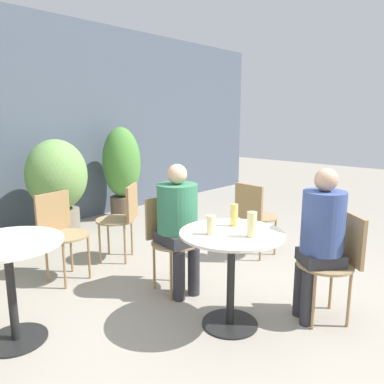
{
  "coord_description": "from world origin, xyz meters",
  "views": [
    {
      "loc": [
        -2.34,
        -1.59,
        1.59
      ],
      "look_at": [
        -0.17,
        0.38,
        1.0
      ],
      "focal_mm": 35.0,
      "sensor_mm": 36.0,
      "label": 1
    }
  ],
  "objects": [
    {
      "name": "ground_plane",
      "position": [
        0.0,
        0.0,
        0.0
      ],
      "size": [
        20.0,
        20.0,
        0.0
      ],
      "primitive_type": "plane",
      "color": "gray"
    },
    {
      "name": "bistro_chair_0",
      "position": [
        0.46,
        -0.56,
        0.53
      ],
      "size": [
        0.5,
        0.5,
        0.86
      ],
      "rotation": [
        0.0,
        0.0,
        -2.28
      ],
      "color": "#997F56",
      "rests_on": "ground_plane"
    },
    {
      "name": "seated_person_1",
      "position": [
        -0.05,
        0.66,
        0.71
      ],
      "size": [
        0.37,
        0.4,
        1.19
      ],
      "rotation": [
        0.0,
        0.0,
        -0.19
      ],
      "color": "#2D2D33",
      "rests_on": "ground_plane"
    },
    {
      "name": "beer_glass_0",
      "position": [
        -0.17,
        -0.18,
        0.84
      ],
      "size": [
        0.07,
        0.07,
        0.18
      ],
      "color": "beige",
      "rests_on": "cafe_table_near"
    },
    {
      "name": "seated_person_0",
      "position": [
        0.35,
        -0.47,
        0.73
      ],
      "size": [
        0.41,
        0.41,
        1.22
      ],
      "rotation": [
        0.0,
        0.0,
        4.0
      ],
      "color": "#2D2D33",
      "rests_on": "ground_plane"
    },
    {
      "name": "cafe_table_near",
      "position": [
        -0.17,
        -0.02,
        0.57
      ],
      "size": [
        0.78,
        0.78,
        0.75
      ],
      "color": "black",
      "rests_on": "ground_plane"
    },
    {
      "name": "beer_glass_2",
      "position": [
        -0.32,
        0.06,
        0.82
      ],
      "size": [
        0.06,
        0.06,
        0.14
      ],
      "color": "beige",
      "rests_on": "cafe_table_near"
    },
    {
      "name": "bistro_chair_4",
      "position": [
        0.12,
        1.69,
        0.53
      ],
      "size": [
        0.49,
        0.5,
        0.86
      ],
      "rotation": [
        0.0,
        0.0,
        3.77
      ],
      "color": "#997F56",
      "rests_on": "ground_plane"
    },
    {
      "name": "bistro_chair_2",
      "position": [
        -0.6,
        1.75,
        0.53
      ],
      "size": [
        0.44,
        0.45,
        0.86
      ],
      "rotation": [
        0.0,
        0.0,
        0.11
      ],
      "color": "#997F56",
      "rests_on": "ground_plane"
    },
    {
      "name": "bistro_chair_1",
      "position": [
        -0.02,
        0.81,
        0.53
      ],
      "size": [
        0.44,
        0.46,
        0.86
      ],
      "rotation": [
        0.0,
        0.0,
        -0.19
      ],
      "color": "#997F56",
      "rests_on": "ground_plane"
    },
    {
      "name": "bistro_chair_5",
      "position": [
        1.17,
        0.66,
        0.53
      ],
      "size": [
        0.44,
        0.44,
        0.86
      ],
      "rotation": [
        0.0,
        0.0,
        1.49
      ],
      "color": "#997F56",
      "rests_on": "ground_plane"
    },
    {
      "name": "storefront_wall",
      "position": [
        0.0,
        3.6,
        1.5
      ],
      "size": [
        10.0,
        0.06,
        3.0
      ],
      "color": "#4C5666",
      "rests_on": "ground_plane"
    },
    {
      "name": "beer_glass_1",
      "position": [
        -0.03,
        0.07,
        0.84
      ],
      "size": [
        0.06,
        0.06,
        0.18
      ],
      "color": "#DBC65B",
      "rests_on": "cafe_table_near"
    },
    {
      "name": "potted_plant_2",
      "position": [
        1.21,
        3.13,
        0.8
      ],
      "size": [
        0.59,
        0.59,
        1.44
      ],
      "color": "brown",
      "rests_on": "ground_plane"
    },
    {
      "name": "cafe_table_far",
      "position": [
        -1.39,
        1.0,
        0.56
      ],
      "size": [
        0.75,
        0.75,
        0.75
      ],
      "color": "black",
      "rests_on": "ground_plane"
    },
    {
      "name": "potted_plant_1",
      "position": [
        0.03,
        2.95,
        0.75
      ],
      "size": [
        0.78,
        0.78,
        1.31
      ],
      "color": "slate",
      "rests_on": "ground_plane"
    }
  ]
}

